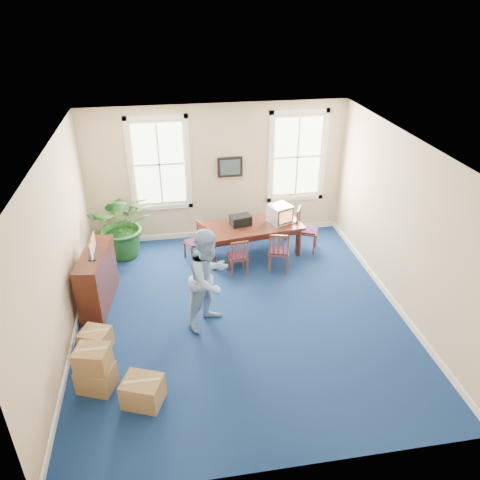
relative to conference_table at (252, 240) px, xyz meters
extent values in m
plane|color=navy|center=(-0.63, -2.16, -0.37)|extent=(6.50, 6.50, 0.00)
plane|color=white|center=(-0.63, -2.16, 2.83)|extent=(6.50, 6.50, 0.00)
plane|color=#CCB38F|center=(-0.63, 1.09, 1.23)|extent=(6.50, 0.00, 6.50)
plane|color=#CCB38F|center=(-0.63, -5.41, 1.23)|extent=(6.50, 0.00, 6.50)
plane|color=#CCB38F|center=(-3.63, -2.16, 1.23)|extent=(0.00, 6.50, 6.50)
plane|color=#CCB38F|center=(2.37, -2.16, 1.23)|extent=(0.00, 6.50, 6.50)
cube|color=white|center=(-0.63, 1.06, -0.31)|extent=(6.00, 0.04, 0.12)
cube|color=white|center=(-3.60, -2.16, -0.31)|extent=(0.04, 6.50, 0.12)
cube|color=white|center=(2.34, -2.16, -0.31)|extent=(0.04, 6.50, 0.12)
cube|color=white|center=(0.94, 0.00, 0.40)|extent=(0.16, 0.19, 0.05)
cube|color=black|center=(-0.25, 0.05, 0.48)|extent=(0.50, 0.38, 0.22)
imported|color=#84ACD7|center=(-1.20, -2.30, 0.57)|extent=(1.16, 1.15, 1.88)
cube|color=#431C12|center=(-3.23, -1.39, 0.20)|extent=(0.61, 1.51, 1.15)
imported|color=#1C4F1C|center=(-2.82, 0.45, 0.41)|extent=(1.46, 1.28, 1.56)
camera|label=1|loc=(-1.78, -9.11, 5.05)|focal=35.00mm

